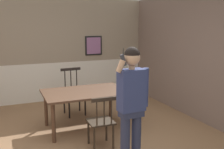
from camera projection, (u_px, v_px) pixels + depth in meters
ground_plane at (88, 145)px, 4.61m from camera, size 6.68×6.68×0.00m
room_back_partition at (52, 52)px, 7.11m from camera, size 5.30×0.17×2.75m
room_right_partition at (211, 59)px, 5.37m from camera, size 0.13×6.07×2.75m
dining_table at (85, 95)px, 5.24m from camera, size 1.64×1.08×0.77m
chair_near_window at (101, 121)px, 4.45m from camera, size 0.43×0.43×0.92m
chair_by_doorway at (74, 93)px, 6.11m from camera, size 0.51×0.51×1.06m
person_figure at (132, 99)px, 3.78m from camera, size 0.54×0.23×1.77m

